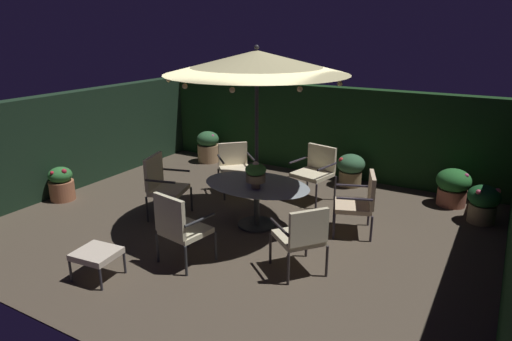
# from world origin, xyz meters

# --- Properties ---
(ground_plane) EXTENTS (8.03, 6.64, 0.02)m
(ground_plane) POSITION_xyz_m (0.00, 0.00, -0.01)
(ground_plane) COLOR brown
(hedge_backdrop_rear) EXTENTS (8.03, 0.30, 1.87)m
(hedge_backdrop_rear) POSITION_xyz_m (0.00, 3.17, 0.94)
(hedge_backdrop_rear) COLOR #173617
(hedge_backdrop_rear) RESTS_ON ground_plane
(hedge_backdrop_left) EXTENTS (0.30, 6.64, 1.87)m
(hedge_backdrop_left) POSITION_xyz_m (-3.86, 0.00, 0.94)
(hedge_backdrop_left) COLOR #1A2E1E
(hedge_backdrop_left) RESTS_ON ground_plane
(patio_dining_table) EXTENTS (1.75, 1.21, 0.71)m
(patio_dining_table) POSITION_xyz_m (0.19, 0.02, 0.58)
(patio_dining_table) COLOR #2D312F
(patio_dining_table) RESTS_ON ground_plane
(patio_umbrella) EXTENTS (2.72, 2.72, 2.81)m
(patio_umbrella) POSITION_xyz_m (0.19, 0.02, 2.56)
(patio_umbrella) COLOR #2F2D33
(patio_umbrella) RESTS_ON ground_plane
(centerpiece_planter) EXTENTS (0.32, 0.32, 0.42)m
(centerpiece_planter) POSITION_xyz_m (0.28, -0.17, 0.96)
(centerpiece_planter) COLOR #816D4F
(centerpiece_planter) RESTS_ON patio_dining_table
(patio_chair_north) EXTENTS (0.82, 0.81, 0.95)m
(patio_chair_north) POSITION_xyz_m (1.43, -0.99, 0.55)
(patio_chair_north) COLOR #312C2C
(patio_chair_north) RESTS_ON ground_plane
(patio_chair_northeast) EXTENTS (0.75, 0.77, 0.96)m
(patio_chair_northeast) POSITION_xyz_m (1.69, 0.57, 0.54)
(patio_chair_northeast) COLOR #2F2935
(patio_chair_northeast) RESTS_ON ground_plane
(patio_chair_east) EXTENTS (0.77, 0.75, 0.98)m
(patio_chair_east) POSITION_xyz_m (0.54, 1.58, 0.58)
(patio_chair_east) COLOR #2E2A31
(patio_chair_east) RESTS_ON ground_plane
(patio_chair_southeast) EXTENTS (0.86, 0.86, 0.93)m
(patio_chair_southeast) POSITION_xyz_m (-0.93, 1.15, 0.55)
(patio_chair_southeast) COLOR #2B292D
(patio_chair_southeast) RESTS_ON ground_plane
(patio_chair_south) EXTENTS (0.71, 0.77, 1.04)m
(patio_chair_south) POSITION_xyz_m (-1.35, -0.43, 0.59)
(patio_chair_south) COLOR #2E2E2E
(patio_chair_south) RESTS_ON ground_plane
(patio_chair_southwest) EXTENTS (0.69, 0.67, 1.01)m
(patio_chair_southwest) POSITION_xyz_m (-0.07, -1.57, 0.57)
(patio_chair_southwest) COLOR #2E3133
(patio_chair_southwest) RESTS_ON ground_plane
(ottoman_footrest) EXTENTS (0.56, 0.52, 0.37)m
(ottoman_footrest) POSITION_xyz_m (-0.77, -2.36, 0.32)
(ottoman_footrest) COLOR #2D2C33
(ottoman_footrest) RESTS_ON ground_plane
(potted_plant_left_far) EXTENTS (0.51, 0.51, 0.73)m
(potted_plant_left_far) POSITION_xyz_m (-2.58, 2.55, 0.37)
(potted_plant_left_far) COLOR tan
(potted_plant_left_far) RESTS_ON ground_plane
(potted_plant_right_far) EXTENTS (0.44, 0.44, 0.62)m
(potted_plant_right_far) POSITION_xyz_m (-3.47, -0.79, 0.31)
(potted_plant_right_far) COLOR #AF6947
(potted_plant_right_far) RESTS_ON ground_plane
(potted_plant_left_near) EXTENTS (0.59, 0.59, 0.67)m
(potted_plant_left_near) POSITION_xyz_m (2.78, 2.51, 0.36)
(potted_plant_left_near) COLOR #A75D47
(potted_plant_left_near) RESTS_ON ground_plane
(potted_plant_back_right) EXTENTS (0.55, 0.55, 0.64)m
(potted_plant_back_right) POSITION_xyz_m (0.87, 2.62, 0.35)
(potted_plant_back_right) COLOR olive
(potted_plant_back_right) RESTS_ON ground_plane
(potted_plant_front_corner) EXTENTS (0.51, 0.51, 0.63)m
(potted_plant_front_corner) POSITION_xyz_m (3.31, 1.95, 0.35)
(potted_plant_front_corner) COLOR #816E4F
(potted_plant_front_corner) RESTS_ON ground_plane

